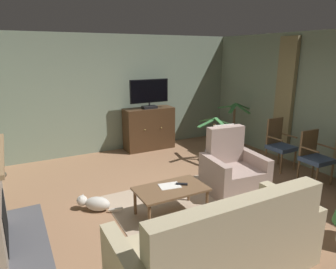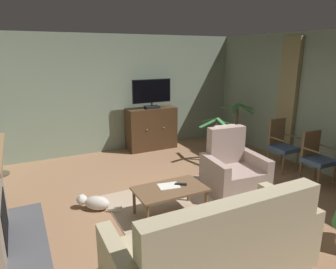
% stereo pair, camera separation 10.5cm
% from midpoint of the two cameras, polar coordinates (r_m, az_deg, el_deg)
% --- Properties ---
extents(ground_plane, '(6.52, 6.74, 0.04)m').
position_cam_midpoint_polar(ground_plane, '(4.93, 2.99, -12.67)').
color(ground_plane, '#936B4C').
extents(wall_back, '(6.52, 0.10, 2.69)m').
position_cam_midpoint_polar(wall_back, '(7.27, -9.69, 7.62)').
color(wall_back, gray).
rests_on(wall_back, ground_plane).
extents(wall_right_with_window, '(0.10, 6.74, 2.69)m').
position_cam_midpoint_polar(wall_right_with_window, '(6.52, 26.60, 5.35)').
color(wall_right_with_window, gray).
rests_on(wall_right_with_window, ground_plane).
extents(curtain_panel_far, '(0.10, 0.44, 2.26)m').
position_cam_midpoint_polar(curtain_panel_far, '(6.91, 20.87, 7.57)').
color(curtain_panel_far, '#8E7F56').
extents(rug_central, '(2.72, 1.93, 0.01)m').
position_cam_midpoint_polar(rug_central, '(4.88, 5.94, -12.72)').
color(rug_central, tan).
rests_on(rug_central, ground_plane).
extents(tv_cabinet, '(1.19, 0.50, 1.01)m').
position_cam_midpoint_polar(tv_cabinet, '(7.33, -4.03, 0.96)').
color(tv_cabinet, black).
rests_on(tv_cabinet, ground_plane).
extents(television, '(0.95, 0.20, 0.68)m').
position_cam_midpoint_polar(television, '(7.11, -3.98, 7.82)').
color(television, black).
rests_on(television, tv_cabinet).
extents(coffee_table, '(1.01, 0.59, 0.43)m').
position_cam_midpoint_polar(coffee_table, '(4.37, -0.12, -10.64)').
color(coffee_table, brown).
rests_on(coffee_table, ground_plane).
extents(tv_remote, '(0.17, 0.14, 0.02)m').
position_cam_midpoint_polar(tv_remote, '(4.45, 1.93, -9.34)').
color(tv_remote, black).
rests_on(tv_remote, coffee_table).
extents(folded_newspaper, '(0.33, 0.26, 0.01)m').
position_cam_midpoint_polar(folded_newspaper, '(4.41, -0.37, -9.67)').
color(folded_newspaper, silver).
rests_on(folded_newspaper, coffee_table).
extents(sofa_floral, '(2.23, 0.85, 1.01)m').
position_cam_midpoint_polar(sofa_floral, '(3.35, 9.07, -20.49)').
color(sofa_floral, tan).
rests_on(sofa_floral, ground_plane).
extents(armchair_facing_sofa, '(1.00, 0.90, 1.08)m').
position_cam_midpoint_polar(armchair_facing_sofa, '(5.25, 11.51, -6.87)').
color(armchair_facing_sofa, '#A3897F').
rests_on(armchair_facing_sofa, ground_plane).
extents(side_chair_tucked_against_wall, '(0.46, 0.45, 0.95)m').
position_cam_midpoint_polar(side_chair_tucked_against_wall, '(5.97, 25.42, -3.59)').
color(side_chair_tucked_against_wall, '#42567A').
rests_on(side_chair_tucked_against_wall, ground_plane).
extents(side_chair_far_end, '(0.46, 0.46, 1.01)m').
position_cam_midpoint_polar(side_chair_far_end, '(6.44, 19.78, -1.52)').
color(side_chair_far_end, '#42567A').
rests_on(side_chair_far_end, ground_plane).
extents(potted_plant_small_fern_corner, '(0.79, 1.01, 0.97)m').
position_cam_midpoint_polar(potted_plant_small_fern_corner, '(6.63, 8.09, -3.24)').
color(potted_plant_small_fern_corner, slate).
rests_on(potted_plant_small_fern_corner, ground_plane).
extents(potted_plant_tall_palm_by_window, '(0.95, 0.84, 1.11)m').
position_cam_midpoint_polar(potted_plant_tall_palm_by_window, '(7.63, 11.83, -0.18)').
color(potted_plant_tall_palm_by_window, beige).
rests_on(potted_plant_tall_palm_by_window, ground_plane).
extents(cat, '(0.58, 0.51, 0.23)m').
position_cam_midpoint_polar(cat, '(4.76, -14.31, -12.48)').
color(cat, beige).
rests_on(cat, ground_plane).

